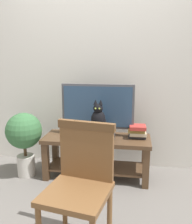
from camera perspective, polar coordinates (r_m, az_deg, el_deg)
The scene contains 9 objects.
ground_plane at distance 2.62m, azimuth -3.05°, elevation -19.59°, with size 12.00×12.00×0.00m, color slate.
back_wall at distance 3.17m, azimuth 0.39°, elevation 12.75°, with size 7.00×0.12×2.80m, color silver.
tv_stand at distance 2.91m, azimuth 0.16°, elevation -8.63°, with size 1.22×0.45×0.49m.
tv at distance 2.85m, azimuth 0.40°, elevation 0.79°, with size 0.83×0.20×0.60m.
media_box at distance 2.75m, azimuth 0.61°, elevation -5.93°, with size 0.35×0.27×0.06m.
cat at distance 2.69m, azimuth 0.60°, elevation -2.41°, with size 0.18×0.32×0.41m.
wooden_chair at distance 1.85m, azimuth -3.54°, elevation -14.81°, with size 0.51×0.52×0.93m.
book_stack at distance 2.85m, azimuth 9.50°, elevation -4.41°, with size 0.21×0.19×0.15m.
potted_plant at distance 3.01m, azimuth -16.22°, elevation -5.21°, with size 0.42×0.42×0.77m.
Camera 1 is at (0.48, -2.16, 1.40)m, focal length 39.71 mm.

